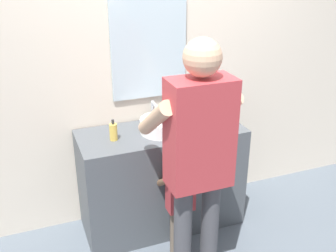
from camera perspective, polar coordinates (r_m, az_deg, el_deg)
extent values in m
plane|color=slate|center=(3.43, 0.93, -16.13)|extent=(14.00, 14.00, 0.00)
cube|color=beige|center=(3.32, -2.94, 8.94)|extent=(4.40, 0.08, 2.70)
cube|color=silver|center=(3.25, -2.69, 10.70)|extent=(0.62, 0.02, 0.78)
cube|color=#4C5156|center=(3.40, -0.91, -7.41)|extent=(1.32, 0.54, 0.88)
cylinder|color=white|center=(3.16, -0.84, 0.09)|extent=(0.35, 0.35, 0.11)
cylinder|color=silver|center=(3.15, -0.84, 0.18)|extent=(0.28, 0.28, 0.09)
cylinder|color=#B7BABF|center=(3.34, -2.17, 2.08)|extent=(0.03, 0.03, 0.18)
cylinder|color=#B7BABF|center=(3.26, -1.85, 3.02)|extent=(0.02, 0.12, 0.02)
cylinder|color=#B7BABF|center=(3.34, -3.29, 0.88)|extent=(0.04, 0.04, 0.05)
cylinder|color=#B7BABF|center=(3.38, -1.03, 1.22)|extent=(0.04, 0.04, 0.05)
cylinder|color=#4C8EB2|center=(3.37, 4.68, 1.45)|extent=(0.07, 0.07, 0.09)
cylinder|color=green|center=(3.33, 4.71, 2.18)|extent=(0.03, 0.02, 0.17)
cube|color=white|center=(3.30, 4.76, 3.71)|extent=(0.01, 0.02, 0.02)
cylinder|color=gold|center=(3.05, -7.72, -0.85)|extent=(0.06, 0.06, 0.13)
cylinder|color=#2D2D2D|center=(3.01, -7.81, 0.58)|extent=(0.02, 0.02, 0.04)
cylinder|color=#6B5B4C|center=(3.21, 0.85, -14.75)|extent=(0.06, 0.06, 0.40)
cylinder|color=#6B5B4C|center=(3.24, 2.56, -14.34)|extent=(0.06, 0.06, 0.40)
cube|color=#B7383D|center=(3.00, 1.80, -8.89)|extent=(0.20, 0.11, 0.35)
sphere|color=brown|center=(2.88, 1.86, -4.82)|extent=(0.11, 0.11, 0.11)
cylinder|color=brown|center=(3.02, -0.83, -7.93)|extent=(0.05, 0.24, 0.19)
cylinder|color=brown|center=(3.10, 3.05, -7.15)|extent=(0.05, 0.24, 0.19)
cylinder|color=#47474C|center=(2.84, 2.09, -15.39)|extent=(0.12, 0.12, 0.81)
cylinder|color=#47474C|center=(2.91, 5.88, -14.42)|extent=(0.12, 0.12, 0.81)
cube|color=#B7383D|center=(2.47, 4.51, -1.10)|extent=(0.40, 0.23, 0.70)
sphere|color=#D8A884|center=(2.32, 4.88, 9.65)|extent=(0.23, 0.23, 0.23)
cylinder|color=#D8A884|center=(2.53, -1.79, 1.05)|extent=(0.10, 0.49, 0.38)
cylinder|color=#D8A884|center=(2.70, 7.16, 2.35)|extent=(0.10, 0.49, 0.38)
cylinder|color=blue|center=(2.92, 5.30, 0.22)|extent=(0.01, 0.14, 0.03)
cube|color=white|center=(2.97, 4.68, 0.97)|extent=(0.01, 0.02, 0.02)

